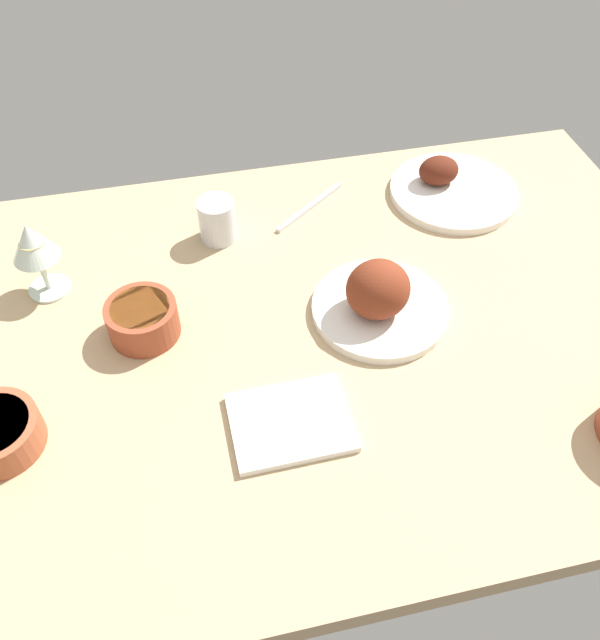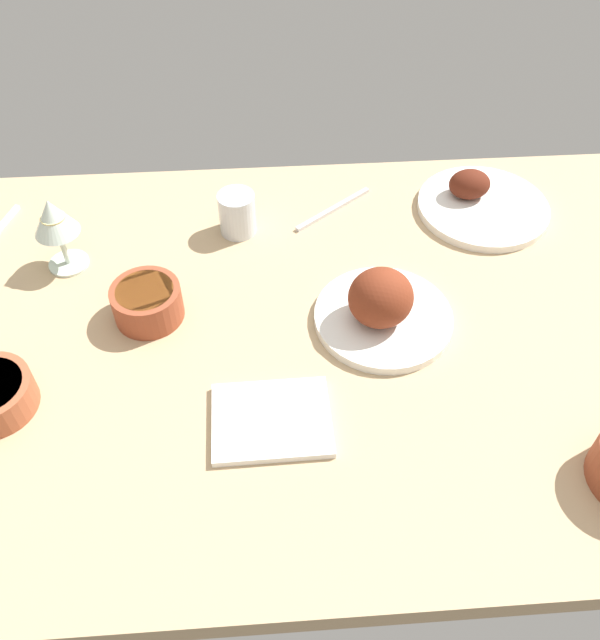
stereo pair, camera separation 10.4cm
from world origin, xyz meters
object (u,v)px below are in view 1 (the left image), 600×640
folded_napkin (290,422)px  plate_near_viewer (450,187)px  wine_glass (33,245)px  spoon_loose (310,207)px  water_tumbler (217,220)px  bowl_soup (142,319)px  plate_center_main (379,299)px

folded_napkin → plate_near_viewer: bearing=47.7°
wine_glass → spoon_loose: 50.60cm
plate_near_viewer → folded_napkin: size_ratio=1.47×
plate_near_viewer → wine_glass: (-76.37, -10.45, 8.39)cm
water_tumbler → spoon_loose: 19.16cm
bowl_soup → plate_center_main: bearing=-6.7°
plate_center_main → folded_napkin: plate_center_main is taller
wine_glass → folded_napkin: size_ratio=0.83×
plate_near_viewer → bowl_soup: size_ratio=2.21×
folded_napkin → wine_glass: bearing=134.1°
water_tumbler → plate_near_viewer: bearing=4.0°
wine_glass → spoon_loose: (48.28, 11.77, -9.53)cm
water_tumbler → spoon_loose: (18.25, 4.58, -3.62)cm
water_tumbler → wine_glass: bearing=-166.5°
folded_napkin → spoon_loose: folded_napkin is taller
bowl_soup → spoon_loose: bowl_soup is taller
water_tumbler → plate_center_main: bearing=-47.6°
plate_center_main → wine_glass: 56.09cm
bowl_soup → wine_glass: size_ratio=0.80×
wine_glass → spoon_loose: wine_glass is taller
plate_center_main → spoon_loose: plate_center_main is taller
plate_near_viewer → spoon_loose: 28.14cm
plate_near_viewer → folded_napkin: 62.28cm
wine_glass → plate_near_viewer: bearing=7.8°
wine_glass → folded_napkin: bearing=-45.9°
plate_center_main → folded_napkin: 25.79cm
plate_near_viewer → bowl_soup: 65.50cm
water_tumbler → spoon_loose: bearing=14.1°
spoon_loose → bowl_soup: bearing=0.1°
water_tumbler → bowl_soup: bearing=-125.4°
water_tumbler → folded_napkin: bearing=-84.1°
bowl_soup → plate_near_viewer: bearing=21.4°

